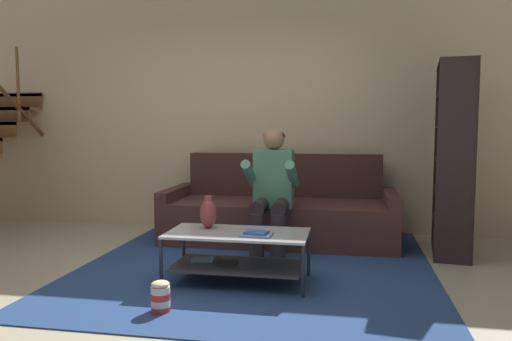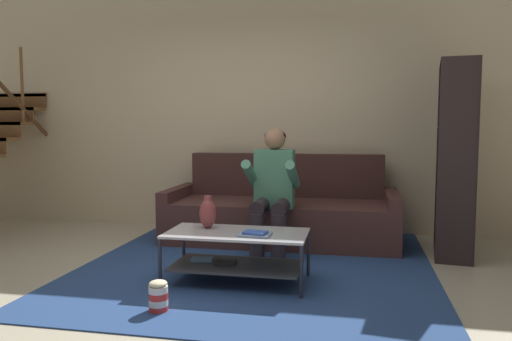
# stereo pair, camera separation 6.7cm
# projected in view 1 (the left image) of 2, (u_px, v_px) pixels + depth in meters

# --- Properties ---
(ground) EXTENTS (16.80, 16.80, 0.00)m
(ground) POSITION_uv_depth(u_px,v_px,m) (191.00, 293.00, 3.76)
(ground) COLOR #BDB69C
(back_partition) EXTENTS (8.40, 0.12, 2.90)m
(back_partition) POSITION_uv_depth(u_px,v_px,m) (252.00, 109.00, 6.03)
(back_partition) COLOR beige
(back_partition) RESTS_ON ground
(couch) EXTENTS (2.45, 0.98, 0.93)m
(couch) POSITION_uv_depth(u_px,v_px,m) (280.00, 214.00, 5.43)
(couch) COLOR #482A28
(couch) RESTS_ON ground
(person_seated_center) EXTENTS (0.50, 0.58, 1.23)m
(person_seated_center) POSITION_uv_depth(u_px,v_px,m) (272.00, 186.00, 4.83)
(person_seated_center) COLOR #2C242B
(person_seated_center) RESTS_ON ground
(coffee_table) EXTENTS (1.11, 0.56, 0.42)m
(coffee_table) POSITION_uv_depth(u_px,v_px,m) (237.00, 249.00, 3.96)
(coffee_table) COLOR #BBBBC0
(coffee_table) RESTS_ON ground
(area_rug) EXTENTS (3.06, 3.47, 0.01)m
(area_rug) POSITION_uv_depth(u_px,v_px,m) (260.00, 262.00, 4.59)
(area_rug) COLOR navy
(area_rug) RESTS_ON ground
(vase) EXTENTS (0.14, 0.14, 0.27)m
(vase) POSITION_uv_depth(u_px,v_px,m) (208.00, 213.00, 4.09)
(vase) COLOR brown
(vase) RESTS_ON coffee_table
(book_stack) EXTENTS (0.25, 0.19, 0.03)m
(book_stack) POSITION_uv_depth(u_px,v_px,m) (256.00, 234.00, 3.81)
(book_stack) COLOR #798FAC
(book_stack) RESTS_ON coffee_table
(bookshelf) EXTENTS (0.45, 0.96, 1.86)m
(bookshelf) POSITION_uv_depth(u_px,v_px,m) (456.00, 179.00, 4.89)
(bookshelf) COLOR black
(bookshelf) RESTS_ON ground
(popcorn_tub) EXTENTS (0.13, 0.13, 0.22)m
(popcorn_tub) POSITION_uv_depth(u_px,v_px,m) (161.00, 297.00, 3.35)
(popcorn_tub) COLOR red
(popcorn_tub) RESTS_ON ground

